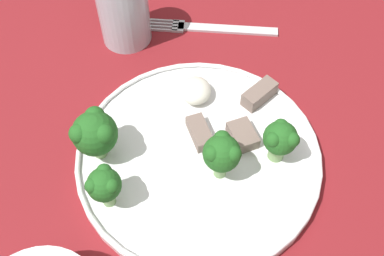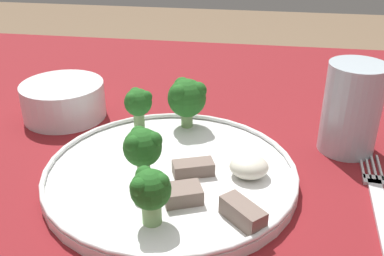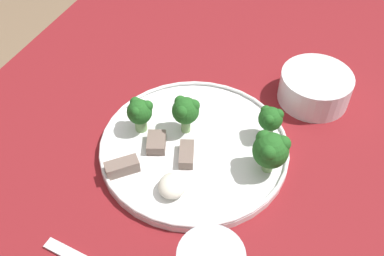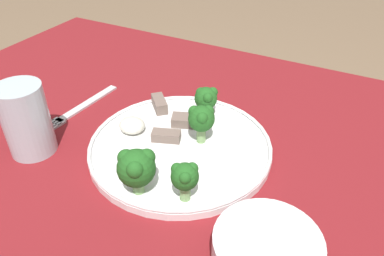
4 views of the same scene
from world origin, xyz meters
name	(u,v)px [view 3 (image 3 of 4)]	position (x,y,z in m)	size (l,w,h in m)	color
table	(234,201)	(0.00, 0.00, 0.62)	(1.16, 0.95, 0.71)	maroon
dinner_plate	(194,148)	(0.00, -0.07, 0.72)	(0.29, 0.29, 0.02)	white
cream_bowl	(315,88)	(-0.19, 0.07, 0.74)	(0.12, 0.12, 0.05)	silver
broccoli_floret_near_rim_left	(271,150)	(0.00, 0.04, 0.77)	(0.05, 0.05, 0.07)	#7FA866
broccoli_floret_center_left	(186,111)	(-0.02, -0.10, 0.77)	(0.04, 0.04, 0.06)	#7FA866
broccoli_floret_back_left	(270,119)	(-0.06, 0.03, 0.76)	(0.04, 0.04, 0.06)	#7FA866
broccoli_floret_front_left	(140,111)	(0.00, -0.16, 0.76)	(0.04, 0.04, 0.06)	#7FA866
meat_slice_front_slice	(186,154)	(0.03, -0.07, 0.73)	(0.05, 0.04, 0.02)	#756056
meat_slice_middle_slice	(122,167)	(0.09, -0.15, 0.73)	(0.05, 0.05, 0.02)	#756056
meat_slice_rear_slice	(156,142)	(0.02, -0.12, 0.73)	(0.05, 0.04, 0.02)	#756056
sauce_dollop	(173,185)	(0.09, -0.07, 0.74)	(0.04, 0.04, 0.02)	silver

